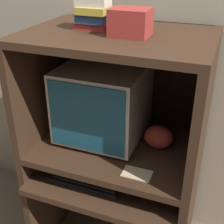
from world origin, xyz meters
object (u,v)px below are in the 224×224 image
Objects in this scene: snack_bag at (158,137)px; storage_box at (131,22)px; crt_monitor at (104,101)px; book_stack at (93,14)px; keyboard at (87,178)px; mouse at (137,188)px.

storage_box is at bearing -150.39° from snack_bag.
book_stack is (-0.03, -0.05, 0.48)m from crt_monitor.
keyboard is at bearing -141.87° from storage_box.
crt_monitor reaches higher than snack_bag.
storage_box is at bearing -15.21° from book_stack.
snack_bag is 0.91× the size of storage_box.
storage_box is (0.21, -0.06, -0.01)m from book_stack.
keyboard is 2.31× the size of storage_box.
book_stack is at bearing 149.42° from mouse.
storage_box is at bearing -29.92° from crt_monitor.
mouse reaches higher than keyboard.
keyboard is at bearing -82.00° from book_stack.
storage_box is at bearing 38.13° from keyboard.
storage_box is at bearing 128.30° from mouse.
snack_bag is (0.05, 0.21, 0.20)m from mouse.
crt_monitor is at bearing 140.65° from mouse.
book_stack reaches higher than mouse.
keyboard is 0.28m from mouse.
book_stack is at bearing 164.79° from storage_box.
book_stack is (-0.35, -0.03, 0.63)m from snack_bag.
keyboard is 2.34× the size of book_stack.
keyboard is 0.85m from storage_box.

